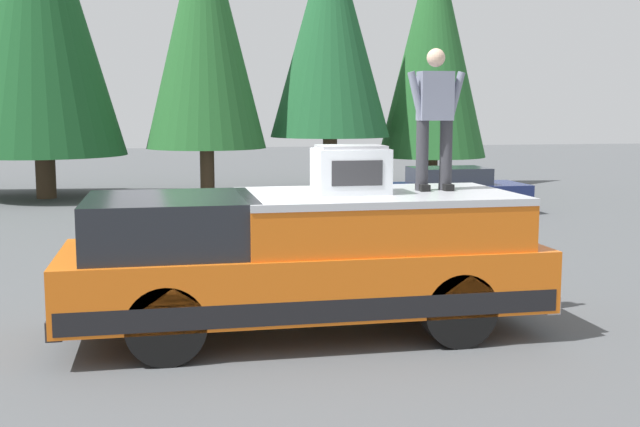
{
  "coord_description": "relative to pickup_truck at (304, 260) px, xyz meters",
  "views": [
    {
      "loc": [
        -9.13,
        1.0,
        2.63
      ],
      "look_at": [
        0.26,
        -0.88,
        1.35
      ],
      "focal_mm": 44.09,
      "sensor_mm": 36.0,
      "label": 1
    }
  ],
  "objects": [
    {
      "name": "ground_plane",
      "position": [
        0.24,
        0.59,
        -0.87
      ],
      "size": [
        90.0,
        90.0,
        0.0
      ],
      "primitive_type": "plane",
      "color": "#4C4F51"
    },
    {
      "name": "pickup_truck",
      "position": [
        0.0,
        0.0,
        0.0
      ],
      "size": [
        2.01,
        5.54,
        1.65
      ],
      "color": "orange",
      "rests_on": "ground"
    },
    {
      "name": "compressor_unit",
      "position": [
        -0.01,
        -0.55,
        1.05
      ],
      "size": [
        0.65,
        0.84,
        0.56
      ],
      "color": "silver",
      "rests_on": "pickup_truck"
    },
    {
      "name": "person_on_truck_bed",
      "position": [
        0.12,
        -1.62,
        1.68
      ],
      "size": [
        0.29,
        0.72,
        1.69
      ],
      "color": "#333338",
      "rests_on": "pickup_truck"
    },
    {
      "name": "parked_car_navy",
      "position": [
        9.89,
        -5.42,
        -0.29
      ],
      "size": [
        1.64,
        4.1,
        1.16
      ],
      "color": "navy",
      "rests_on": "ground"
    },
    {
      "name": "conifer_far_left",
      "position": [
        16.4,
        -7.32,
        3.88
      ],
      "size": [
        3.59,
        3.59,
        8.51
      ],
      "color": "#4C3826",
      "rests_on": "ground"
    },
    {
      "name": "conifer_left",
      "position": [
        15.67,
        -3.66,
        4.22
      ],
      "size": [
        3.8,
        3.8,
        8.46
      ],
      "color": "#4C3826",
      "rests_on": "ground"
    },
    {
      "name": "conifer_center_left",
      "position": [
        15.05,
        0.28,
        4.2
      ],
      "size": [
        3.58,
        3.58,
        8.72
      ],
      "color": "#4C3826",
      "rests_on": "ground"
    },
    {
      "name": "conifer_center_right",
      "position": [
        15.39,
        5.0,
        4.73
      ],
      "size": [
        4.78,
        4.78,
        9.96
      ],
      "color": "#4C3826",
      "rests_on": "ground"
    }
  ]
}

